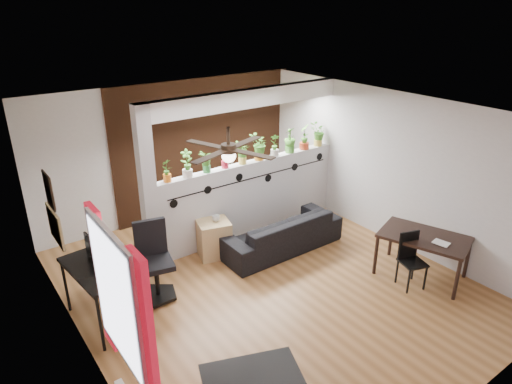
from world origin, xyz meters
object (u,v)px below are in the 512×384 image
at_px(cube_shelf, 214,239).
at_px(potted_plant_8, 305,136).
at_px(potted_plant_1, 187,162).
at_px(office_chair, 155,266).
at_px(dining_table, 424,240).
at_px(potted_plant_7, 290,139).
at_px(coffee_table, 251,378).
at_px(potted_plant_4, 242,152).
at_px(computer_desk, 98,273).
at_px(potted_plant_9, 318,134).
at_px(potted_plant_5, 259,147).
at_px(ceiling_fan, 229,151).
at_px(potted_plant_6, 275,144).
at_px(folding_chair, 410,255).
at_px(potted_plant_2, 206,161).
at_px(potted_plant_0, 167,170).
at_px(potted_plant_3, 225,157).
at_px(sofa, 280,232).
at_px(cup, 216,218).

bearing_deg(cube_shelf, potted_plant_8, 23.75).
bearing_deg(potted_plant_8, potted_plant_1, 180.00).
height_order(potted_plant_1, office_chair, potted_plant_1).
xyz_separation_m(potted_plant_8, dining_table, (0.02, -2.72, -0.99)).
xyz_separation_m(potted_plant_7, coffee_table, (-3.18, -3.22, -1.18)).
bearing_deg(office_chair, potted_plant_8, 13.12).
distance_m(potted_plant_4, office_chair, 2.46).
bearing_deg(potted_plant_1, computer_desk, -153.27).
bearing_deg(office_chair, potted_plant_9, 11.95).
relative_size(cube_shelf, dining_table, 0.43).
relative_size(cube_shelf, computer_desk, 0.52).
relative_size(potted_plant_5, computer_desk, 0.38).
height_order(ceiling_fan, potted_plant_6, ceiling_fan).
bearing_deg(folding_chair, potted_plant_7, 90.59).
bearing_deg(office_chair, potted_plant_4, 21.37).
height_order(office_chair, folding_chair, office_chair).
bearing_deg(potted_plant_7, folding_chair, -89.41).
bearing_deg(dining_table, potted_plant_7, 97.67).
relative_size(potted_plant_2, potted_plant_6, 0.90).
height_order(potted_plant_0, potted_plant_2, potted_plant_2).
bearing_deg(potted_plant_4, computer_desk, -162.30).
xyz_separation_m(potted_plant_3, dining_table, (1.77, -2.72, -0.93)).
bearing_deg(potted_plant_1, sofa, -32.09).
relative_size(sofa, cup, 16.22).
relative_size(sofa, cube_shelf, 3.29).
xyz_separation_m(potted_plant_2, office_chair, (-1.37, -0.81, -1.05)).
xyz_separation_m(ceiling_fan, coffee_table, (-0.70, -1.42, -1.90)).
relative_size(potted_plant_1, computer_desk, 0.38).
distance_m(potted_plant_2, cup, 0.95).
distance_m(potted_plant_3, cup, 1.03).
relative_size(potted_plant_4, cube_shelf, 0.63).
height_order(potted_plant_6, cup, potted_plant_6).
bearing_deg(potted_plant_8, potted_plant_7, 180.00).
bearing_deg(folding_chair, potted_plant_5, 104.90).
height_order(potted_plant_4, folding_chair, potted_plant_4).
distance_m(ceiling_fan, potted_plant_5, 2.63).
xyz_separation_m(potted_plant_3, potted_plant_9, (2.11, 0.00, 0.04)).
relative_size(potted_plant_8, computer_desk, 0.40).
height_order(potted_plant_2, office_chair, potted_plant_2).
relative_size(potted_plant_0, folding_chair, 0.44).
bearing_deg(sofa, potted_plant_9, -152.48).
bearing_deg(dining_table, cube_shelf, 133.24).
relative_size(potted_plant_6, dining_table, 0.28).
height_order(potted_plant_1, potted_plant_8, potted_plant_8).
xyz_separation_m(potted_plant_1, computer_desk, (-1.82, -0.92, -0.84)).
relative_size(dining_table, coffee_table, 1.29).
height_order(cube_shelf, folding_chair, folding_chair).
height_order(potted_plant_5, potted_plant_9, potted_plant_5).
height_order(potted_plant_6, folding_chair, potted_plant_6).
xyz_separation_m(potted_plant_7, cup, (-1.82, -0.34, -0.93)).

